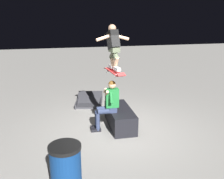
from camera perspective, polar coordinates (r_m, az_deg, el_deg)
The scene contains 7 objects.
ground_plane at distance 6.59m, azimuth 1.23°, elevation -9.66°, with size 40.00×40.00×0.00m, color gray.
ledge_box_main at distance 6.77m, azimuth 1.85°, elevation -6.52°, with size 1.52×0.60×0.51m, color black.
person_sitting_on_ledge at distance 6.39m, azimuth -0.96°, elevation -3.14°, with size 0.59×0.76×1.35m.
skateboard at distance 6.29m, azimuth 0.51°, elevation 4.17°, with size 1.04×0.33×0.13m.
skater_airborne at distance 6.23m, azimuth 0.32°, elevation 10.47°, with size 0.63×0.89×1.12m.
kicker_ramp at distance 8.69m, azimuth -5.30°, elevation -2.77°, with size 1.47×1.19×0.34m.
trash_bin at distance 4.36m, azimuth -10.80°, elevation -17.92°, with size 0.55×0.55×0.89m.
Camera 1 is at (-5.70, 1.63, 2.88)m, focal length 38.83 mm.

